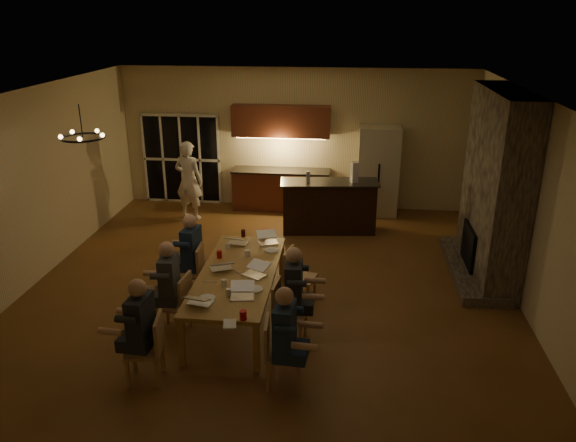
{
  "coord_description": "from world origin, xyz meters",
  "views": [
    {
      "loc": [
        1.23,
        -8.12,
        4.38
      ],
      "look_at": [
        0.3,
        0.3,
        1.18
      ],
      "focal_mm": 35.0,
      "sensor_mm": 36.0,
      "label": 1
    }
  ],
  "objects_px": {
    "chair_left_near": "(144,349)",
    "can_cola": "(243,233)",
    "dining_table": "(239,294)",
    "chandelier": "(83,138)",
    "refrigerator": "(378,171)",
    "chair_right_mid": "(290,313)",
    "laptop_e": "(238,237)",
    "bar_bottle": "(308,177)",
    "person_left_mid": "(170,287)",
    "standing_person": "(189,180)",
    "can_silver": "(228,293)",
    "laptop_a": "(200,295)",
    "chair_left_far": "(189,271)",
    "person_right_near": "(285,339)",
    "mug_front": "(224,283)",
    "chair_left_mid": "(173,303)",
    "plate_left": "(207,298)",
    "person_left_near": "(142,330)",
    "bar_blender": "(354,172)",
    "laptop_c": "(221,262)",
    "person_right_mid": "(294,293)",
    "redcup_near": "(243,315)",
    "redcup_mid": "(219,254)",
    "plate_far": "(271,250)",
    "bar_island": "(329,206)",
    "mug_back": "(228,246)",
    "laptop_d": "(254,269)",
    "chair_right_near": "(283,353)",
    "laptop_b": "(242,290)",
    "redcup_far": "(264,233)",
    "chair_right_far": "(301,277)",
    "plate_near": "(255,289)"
  },
  "relations": [
    {
      "from": "chair_left_near",
      "to": "can_cola",
      "type": "bearing_deg",
      "value": 158.6
    },
    {
      "from": "dining_table",
      "to": "chandelier",
      "type": "xyz_separation_m",
      "value": [
        -2.04,
        -0.18,
        2.38
      ]
    },
    {
      "from": "refrigerator",
      "to": "chair_right_mid",
      "type": "bearing_deg",
      "value": -104.19
    },
    {
      "from": "dining_table",
      "to": "chair_left_near",
      "type": "distance_m",
      "value": 1.87
    },
    {
      "from": "laptop_e",
      "to": "bar_bottle",
      "type": "xyz_separation_m",
      "value": [
        0.97,
        2.52,
        0.34
      ]
    },
    {
      "from": "person_left_mid",
      "to": "standing_person",
      "type": "relative_size",
      "value": 0.79
    },
    {
      "from": "laptop_e",
      "to": "bar_bottle",
      "type": "bearing_deg",
      "value": -102.53
    },
    {
      "from": "can_silver",
      "to": "laptop_a",
      "type": "bearing_deg",
      "value": -147.93
    },
    {
      "from": "can_silver",
      "to": "laptop_e",
      "type": "bearing_deg",
      "value": 97.16
    },
    {
      "from": "chair_left_far",
      "to": "chair_right_mid",
      "type": "height_order",
      "value": "same"
    },
    {
      "from": "person_right_near",
      "to": "mug_front",
      "type": "bearing_deg",
      "value": 44.96
    },
    {
      "from": "chair_left_mid",
      "to": "plate_left",
      "type": "relative_size",
      "value": 3.94
    },
    {
      "from": "person_left_near",
      "to": "bar_blender",
      "type": "xyz_separation_m",
      "value": [
        2.58,
        5.34,
        0.6
      ]
    },
    {
      "from": "chair_right_mid",
      "to": "person_left_near",
      "type": "height_order",
      "value": "person_left_near"
    },
    {
      "from": "laptop_c",
      "to": "can_silver",
      "type": "distance_m",
      "value": 0.9
    },
    {
      "from": "standing_person",
      "to": "laptop_e",
      "type": "distance_m",
      "value": 3.51
    },
    {
      "from": "bar_bottle",
      "to": "dining_table",
      "type": "bearing_deg",
      "value": -101.96
    },
    {
      "from": "person_right_near",
      "to": "person_right_mid",
      "type": "xyz_separation_m",
      "value": [
        -0.01,
        1.16,
        0.0
      ]
    },
    {
      "from": "redcup_near",
      "to": "plate_left",
      "type": "distance_m",
      "value": 0.75
    },
    {
      "from": "chandelier",
      "to": "plate_left",
      "type": "xyz_separation_m",
      "value": [
        1.79,
        -0.68,
        -1.99
      ]
    },
    {
      "from": "redcup_mid",
      "to": "person_left_mid",
      "type": "bearing_deg",
      "value": -119.42
    },
    {
      "from": "plate_left",
      "to": "mug_front",
      "type": "bearing_deg",
      "value": 69.32
    },
    {
      "from": "can_cola",
      "to": "plate_far",
      "type": "height_order",
      "value": "can_cola"
    },
    {
      "from": "person_right_near",
      "to": "mug_front",
      "type": "height_order",
      "value": "person_right_near"
    },
    {
      "from": "chair_right_mid",
      "to": "standing_person",
      "type": "height_order",
      "value": "standing_person"
    },
    {
      "from": "bar_island",
      "to": "person_right_mid",
      "type": "distance_m",
      "value": 4.17
    },
    {
      "from": "chair_left_far",
      "to": "mug_back",
      "type": "relative_size",
      "value": 8.9
    },
    {
      "from": "laptop_e",
      "to": "plate_far",
      "type": "height_order",
      "value": "laptop_e"
    },
    {
      "from": "plate_left",
      "to": "bar_bottle",
      "type": "relative_size",
      "value": 0.94
    },
    {
      "from": "chandelier",
      "to": "laptop_e",
      "type": "distance_m",
      "value": 2.91
    },
    {
      "from": "chair_left_near",
      "to": "chair_right_mid",
      "type": "bearing_deg",
      "value": 114.04
    },
    {
      "from": "laptop_d",
      "to": "bar_blender",
      "type": "distance_m",
      "value": 4.1
    },
    {
      "from": "laptop_d",
      "to": "person_right_mid",
      "type": "bearing_deg",
      "value": -1.72
    },
    {
      "from": "person_left_near",
      "to": "plate_left",
      "type": "height_order",
      "value": "person_left_near"
    },
    {
      "from": "chair_left_near",
      "to": "person_left_mid",
      "type": "height_order",
      "value": "person_left_mid"
    },
    {
      "from": "chair_right_near",
      "to": "plate_left",
      "type": "bearing_deg",
      "value": 54.02
    },
    {
      "from": "standing_person",
      "to": "laptop_e",
      "type": "height_order",
      "value": "standing_person"
    },
    {
      "from": "laptop_b",
      "to": "chair_left_near",
      "type": "bearing_deg",
      "value": -147.92
    },
    {
      "from": "laptop_e",
      "to": "mug_back",
      "type": "distance_m",
      "value": 0.29
    },
    {
      "from": "laptop_a",
      "to": "laptop_b",
      "type": "distance_m",
      "value": 0.56
    },
    {
      "from": "chandelier",
      "to": "bar_blender",
      "type": "height_order",
      "value": "chandelier"
    },
    {
      "from": "plate_left",
      "to": "redcup_near",
      "type": "bearing_deg",
      "value": -38.95
    },
    {
      "from": "redcup_mid",
      "to": "redcup_far",
      "type": "distance_m",
      "value": 1.12
    },
    {
      "from": "person_left_near",
      "to": "redcup_mid",
      "type": "height_order",
      "value": "person_left_near"
    },
    {
      "from": "chair_left_far",
      "to": "chandelier",
      "type": "bearing_deg",
      "value": -59.46
    },
    {
      "from": "standing_person",
      "to": "person_right_mid",
      "type": "bearing_deg",
      "value": 133.8
    },
    {
      "from": "can_silver",
      "to": "plate_left",
      "type": "bearing_deg",
      "value": -161.53
    },
    {
      "from": "chair_left_near",
      "to": "laptop_b",
      "type": "relative_size",
      "value": 2.78
    },
    {
      "from": "laptop_d",
      "to": "chair_right_far",
      "type": "bearing_deg",
      "value": 74.41
    },
    {
      "from": "laptop_e",
      "to": "plate_near",
      "type": "bearing_deg",
      "value": 117.4
    }
  ]
}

